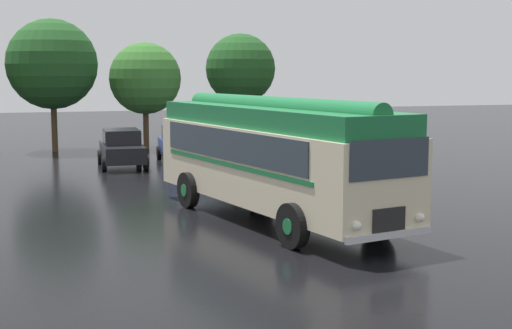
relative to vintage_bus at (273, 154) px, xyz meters
name	(u,v)px	position (x,y,z in m)	size (l,w,h in m)	color
ground_plane	(279,217)	(0.33, 0.39, -1.89)	(120.00, 120.00, 0.00)	black
vintage_bus	(273,154)	(0.00, 0.00, 0.00)	(4.46, 10.37, 3.49)	beige
car_near_left	(122,148)	(-2.54, 12.94, -1.05)	(2.08, 4.26, 1.66)	black
car_mid_left	(181,144)	(0.30, 13.84, -1.05)	(2.19, 4.31, 1.66)	navy
box_van	(233,132)	(2.77, 13.65, -0.53)	(2.34, 5.77, 2.50)	#B2B7BC
tree_left_of_centre	(54,63)	(-5.04, 20.35, 2.77)	(4.72, 4.72, 6.96)	#4C3823
tree_centre	(143,79)	(-0.38, 20.11, 1.92)	(3.88, 3.88, 5.79)	#4C3823
tree_right_of_centre	(240,69)	(5.44, 21.23, 2.48)	(4.04, 4.04, 6.41)	#4C3823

